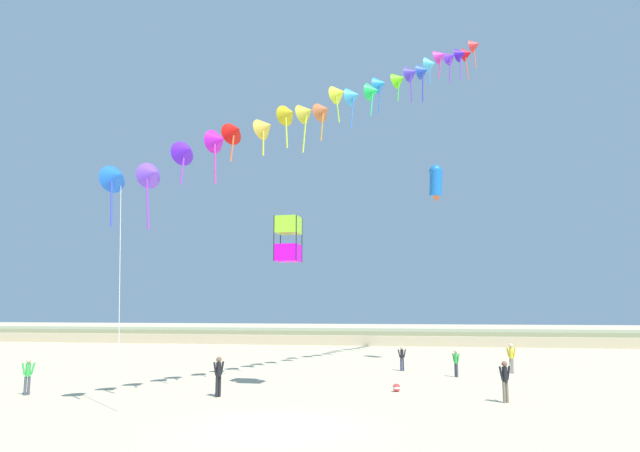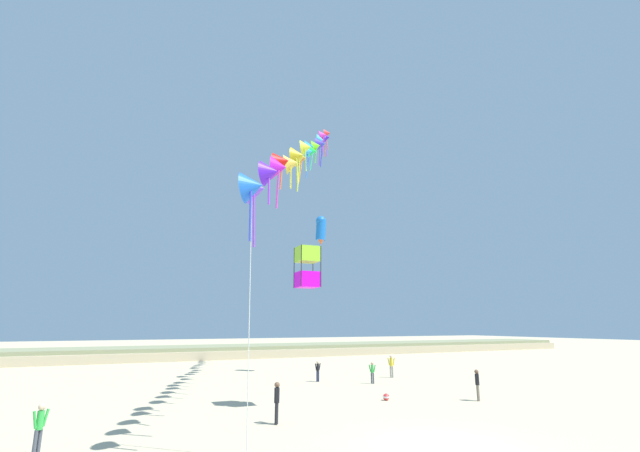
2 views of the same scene
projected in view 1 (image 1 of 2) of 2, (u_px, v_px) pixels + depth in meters
The scene contains 12 objects.
ground_plane at pixel (274, 427), 18.25m from camera, with size 240.00×240.00×0.00m, color beige.
dune_ridge at pixel (379, 336), 62.40m from camera, with size 120.00×10.41×1.43m.
person_near_left at pixel (402, 357), 34.78m from camera, with size 0.52×0.20×1.48m.
person_near_right at pixel (505, 379), 23.11m from camera, with size 0.53×0.39×1.65m.
person_mid_center at pixel (456, 361), 31.67m from camera, with size 0.43×0.40×1.48m.
person_far_left at pixel (219, 374), 24.65m from camera, with size 0.37×0.55×1.70m.
person_far_right at pixel (511, 356), 33.45m from camera, with size 0.56×0.39×1.72m.
person_far_center at pixel (28, 374), 25.12m from camera, with size 0.47×0.43×1.60m.
kite_banner_string at pixel (364, 90), 34.92m from camera, with size 17.62×28.31×26.20m.
large_kite_low_lead at pixel (288, 239), 27.49m from camera, with size 1.18×1.18×2.18m.
large_kite_mid_trail at pixel (436, 182), 40.56m from camera, with size 1.19×1.12×2.71m.
beach_ball at pixel (397, 388), 26.07m from camera, with size 0.36×0.36×0.36m.
Camera 1 is at (4.79, -18.43, 3.79)m, focal length 32.00 mm.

